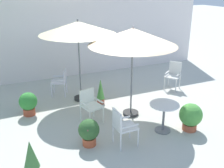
{
  "coord_description": "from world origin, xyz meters",
  "views": [
    {
      "loc": [
        -2.98,
        -6.22,
        3.53
      ],
      "look_at": [
        0.0,
        0.49,
        0.7
      ],
      "focal_mm": 42.47,
      "sensor_mm": 36.0,
      "label": 1
    }
  ],
  "objects_px": {
    "patio_chair_3": "(90,103)",
    "potted_plant_0": "(191,116)",
    "cafe_table_0": "(164,112)",
    "potted_plant_1": "(28,103)",
    "patio_chair_2": "(61,80)",
    "patio_chair_1": "(122,125)",
    "patio_chair_0": "(174,74)",
    "patio_umbrella_0": "(133,37)",
    "patio_umbrella_1": "(78,28)",
    "potted_plant_4": "(31,158)",
    "potted_plant_3": "(101,91)",
    "potted_plant_2": "(89,131)"
  },
  "relations": [
    {
      "from": "patio_chair_3",
      "to": "potted_plant_0",
      "type": "bearing_deg",
      "value": -34.14
    },
    {
      "from": "cafe_table_0",
      "to": "potted_plant_1",
      "type": "relative_size",
      "value": 1.11
    },
    {
      "from": "patio_chair_2",
      "to": "potted_plant_1",
      "type": "bearing_deg",
      "value": -139.11
    },
    {
      "from": "potted_plant_1",
      "to": "patio_chair_1",
      "type": "bearing_deg",
      "value": -54.22
    },
    {
      "from": "potted_plant_1",
      "to": "patio_chair_0",
      "type": "bearing_deg",
      "value": 0.23
    },
    {
      "from": "patio_umbrella_0",
      "to": "patio_chair_0",
      "type": "bearing_deg",
      "value": 27.01
    },
    {
      "from": "patio_umbrella_1",
      "to": "potted_plant_4",
      "type": "xyz_separation_m",
      "value": [
        -1.96,
        -3.1,
        -1.85
      ]
    },
    {
      "from": "patio_chair_2",
      "to": "potted_plant_3",
      "type": "xyz_separation_m",
      "value": [
        0.94,
        -1.15,
        -0.12
      ]
    },
    {
      "from": "patio_chair_3",
      "to": "potted_plant_2",
      "type": "relative_size",
      "value": 1.37
    },
    {
      "from": "patio_chair_0",
      "to": "potted_plant_2",
      "type": "bearing_deg",
      "value": -151.22
    },
    {
      "from": "patio_chair_0",
      "to": "patio_chair_1",
      "type": "bearing_deg",
      "value": -142.48
    },
    {
      "from": "patio_chair_2",
      "to": "potted_plant_4",
      "type": "distance_m",
      "value": 4.0
    },
    {
      "from": "patio_chair_1",
      "to": "potted_plant_2",
      "type": "bearing_deg",
      "value": 155.44
    },
    {
      "from": "potted_plant_0",
      "to": "patio_chair_2",
      "type": "bearing_deg",
      "value": 124.38
    },
    {
      "from": "patio_umbrella_1",
      "to": "patio_umbrella_0",
      "type": "bearing_deg",
      "value": -58.4
    },
    {
      "from": "patio_chair_0",
      "to": "potted_plant_0",
      "type": "bearing_deg",
      "value": -117.58
    },
    {
      "from": "potted_plant_2",
      "to": "potted_plant_0",
      "type": "bearing_deg",
      "value": -8.78
    },
    {
      "from": "patio_umbrella_1",
      "to": "patio_chair_2",
      "type": "bearing_deg",
      "value": 128.17
    },
    {
      "from": "patio_chair_3",
      "to": "potted_plant_4",
      "type": "distance_m",
      "value": 2.4
    },
    {
      "from": "patio_chair_2",
      "to": "potted_plant_3",
      "type": "bearing_deg",
      "value": -50.76
    },
    {
      "from": "patio_chair_1",
      "to": "patio_chair_3",
      "type": "height_order",
      "value": "patio_chair_1"
    },
    {
      "from": "cafe_table_0",
      "to": "potted_plant_4",
      "type": "relative_size",
      "value": 0.94
    },
    {
      "from": "potted_plant_3",
      "to": "patio_chair_1",
      "type": "bearing_deg",
      "value": -99.48
    },
    {
      "from": "potted_plant_0",
      "to": "potted_plant_3",
      "type": "xyz_separation_m",
      "value": [
        -1.48,
        2.39,
        0.02
      ]
    },
    {
      "from": "cafe_table_0",
      "to": "patio_chair_0",
      "type": "xyz_separation_m",
      "value": [
        1.97,
        2.3,
        0.03
      ]
    },
    {
      "from": "patio_umbrella_1",
      "to": "cafe_table_0",
      "type": "distance_m",
      "value": 3.48
    },
    {
      "from": "patio_chair_1",
      "to": "patio_umbrella_0",
      "type": "bearing_deg",
      "value": 55.06
    },
    {
      "from": "patio_chair_3",
      "to": "patio_chair_1",
      "type": "bearing_deg",
      "value": -78.43
    },
    {
      "from": "patio_umbrella_0",
      "to": "patio_chair_1",
      "type": "relative_size",
      "value": 2.78
    },
    {
      "from": "potted_plant_4",
      "to": "potted_plant_2",
      "type": "bearing_deg",
      "value": 22.44
    },
    {
      "from": "potted_plant_2",
      "to": "potted_plant_3",
      "type": "xyz_separation_m",
      "value": [
        1.08,
        2.0,
        0.05
      ]
    },
    {
      "from": "potted_plant_3",
      "to": "patio_chair_3",
      "type": "bearing_deg",
      "value": -125.66
    },
    {
      "from": "potted_plant_0",
      "to": "potted_plant_4",
      "type": "distance_m",
      "value": 3.92
    },
    {
      "from": "potted_plant_3",
      "to": "potted_plant_4",
      "type": "xyz_separation_m",
      "value": [
        -2.43,
        -2.55,
        0.01
      ]
    },
    {
      "from": "potted_plant_3",
      "to": "patio_chair_0",
      "type": "bearing_deg",
      "value": 2.81
    },
    {
      "from": "potted_plant_1",
      "to": "potted_plant_3",
      "type": "height_order",
      "value": "potted_plant_3"
    },
    {
      "from": "patio_chair_3",
      "to": "potted_plant_3",
      "type": "height_order",
      "value": "patio_chair_3"
    },
    {
      "from": "potted_plant_0",
      "to": "potted_plant_2",
      "type": "height_order",
      "value": "potted_plant_0"
    },
    {
      "from": "potted_plant_3",
      "to": "potted_plant_4",
      "type": "bearing_deg",
      "value": -133.57
    },
    {
      "from": "patio_umbrella_0",
      "to": "potted_plant_1",
      "type": "distance_m",
      "value": 3.42
    },
    {
      "from": "potted_plant_2",
      "to": "patio_chair_3",
      "type": "bearing_deg",
      "value": 68.92
    },
    {
      "from": "patio_chair_3",
      "to": "patio_chair_2",
      "type": "bearing_deg",
      "value": 97.46
    },
    {
      "from": "patio_chair_3",
      "to": "patio_chair_0",
      "type": "bearing_deg",
      "value": 17.11
    },
    {
      "from": "potted_plant_0",
      "to": "cafe_table_0",
      "type": "bearing_deg",
      "value": 160.2
    },
    {
      "from": "patio_chair_0",
      "to": "potted_plant_3",
      "type": "relative_size",
      "value": 1.19
    },
    {
      "from": "patio_chair_3",
      "to": "potted_plant_3",
      "type": "relative_size",
      "value": 1.1
    },
    {
      "from": "cafe_table_0",
      "to": "patio_chair_1",
      "type": "bearing_deg",
      "value": -172.77
    },
    {
      "from": "patio_chair_2",
      "to": "potted_plant_2",
      "type": "xyz_separation_m",
      "value": [
        -0.14,
        -3.15,
        -0.17
      ]
    },
    {
      "from": "patio_chair_0",
      "to": "patio_chair_1",
      "type": "height_order",
      "value": "patio_chair_0"
    },
    {
      "from": "potted_plant_4",
      "to": "potted_plant_1",
      "type": "bearing_deg",
      "value": 83.76
    }
  ]
}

